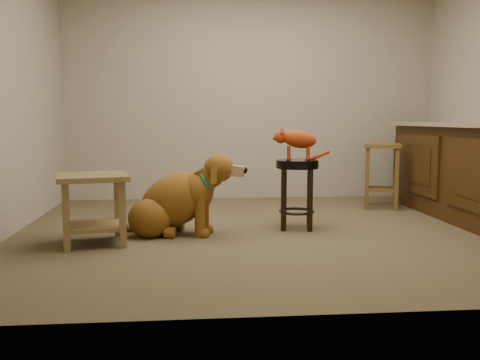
{
  "coord_description": "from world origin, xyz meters",
  "views": [
    {
      "loc": [
        -0.75,
        -4.52,
        0.97
      ],
      "look_at": [
        -0.32,
        0.03,
        0.45
      ],
      "focal_mm": 40.0,
      "sensor_mm": 36.0,
      "label": 1
    }
  ],
  "objects": [
    {
      "name": "side_table",
      "position": [
        -1.5,
        -0.33,
        0.36
      ],
      "size": [
        0.63,
        0.63,
        0.55
      ],
      "rotation": [
        0.0,
        0.0,
        0.22
      ],
      "color": "olive",
      "rests_on": "ground"
    },
    {
      "name": "golden_retriever",
      "position": [
        -0.88,
        -0.03,
        0.27
      ],
      "size": [
        1.13,
        0.63,
        0.73
      ],
      "rotation": [
        0.0,
        0.0,
        -0.21
      ],
      "color": "brown",
      "rests_on": "ground"
    },
    {
      "name": "floor",
      "position": [
        0.0,
        0.0,
        0.0
      ],
      "size": [
        4.5,
        4.0,
        0.01
      ],
      "primitive_type": "cube",
      "color": "brown",
      "rests_on": "ground"
    },
    {
      "name": "tabby_kitten",
      "position": [
        0.18,
        0.1,
        0.79
      ],
      "size": [
        0.52,
        0.21,
        0.32
      ],
      "rotation": [
        0.0,
        0.0,
        -0.2
      ],
      "color": "#A33310",
      "rests_on": "padded_stool"
    },
    {
      "name": "padded_stool",
      "position": [
        0.19,
        0.1,
        0.44
      ],
      "size": [
        0.38,
        0.38,
        0.62
      ],
      "rotation": [
        0.0,
        0.0,
        -0.2
      ],
      "color": "black",
      "rests_on": "ground"
    },
    {
      "name": "wood_stool",
      "position": [
        1.34,
        1.12,
        0.37
      ],
      "size": [
        0.48,
        0.48,
        0.7
      ],
      "rotation": [
        0.0,
        0.0,
        -0.32
      ],
      "color": "brown",
      "rests_on": "ground"
    },
    {
      "name": "cabinet_run",
      "position": [
        1.94,
        0.3,
        0.44
      ],
      "size": [
        0.7,
        2.56,
        0.94
      ],
      "color": "#3F260B",
      "rests_on": "ground"
    },
    {
      "name": "room_shell",
      "position": [
        0.0,
        0.0,
        1.68
      ],
      "size": [
        4.54,
        4.04,
        2.62
      ],
      "color": "#ACA18A",
      "rests_on": "ground"
    }
  ]
}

